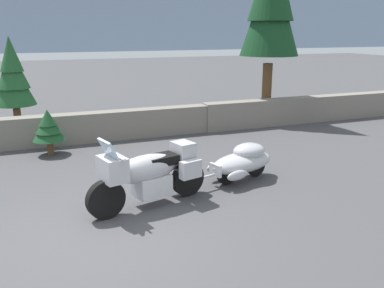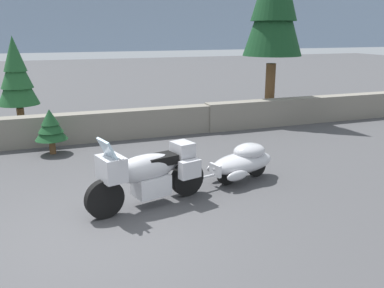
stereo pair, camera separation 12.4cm
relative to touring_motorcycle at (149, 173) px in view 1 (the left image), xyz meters
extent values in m
plane|color=#424244|center=(-0.95, -0.75, -0.62)|extent=(80.00, 80.00, 0.00)
cube|color=slate|center=(-0.95, 4.81, -0.22)|extent=(8.00, 0.48, 0.81)
cube|color=slate|center=(7.05, 4.77, -0.20)|extent=(8.00, 0.48, 0.85)
cube|color=#7F93AD|center=(-0.95, 94.76, 7.38)|extent=(240.00, 80.00, 16.00)
cylinder|color=black|center=(-0.79, -0.21, -0.29)|extent=(0.67, 0.31, 0.66)
cylinder|color=black|center=(0.80, 0.22, -0.29)|extent=(0.67, 0.31, 0.66)
cube|color=silver|center=(0.05, 0.01, -0.24)|extent=(0.69, 0.58, 0.36)
ellipsoid|color=#B2B2B7|center=(-0.04, -0.01, 0.09)|extent=(1.27, 0.74, 0.48)
cube|color=#B2B2B7|center=(-0.65, -0.18, 0.21)|extent=(0.48, 0.60, 0.40)
cube|color=#9EB7C6|center=(-0.69, -0.19, 0.54)|extent=(0.30, 0.47, 0.34)
cube|color=black|center=(0.25, 0.07, 0.19)|extent=(0.63, 0.49, 0.16)
cube|color=#B2B2B7|center=(0.71, 0.19, 0.29)|extent=(0.41, 0.47, 0.28)
cube|color=#B2B2B7|center=(0.74, -0.11, 0.01)|extent=(0.43, 0.26, 0.32)
cube|color=#B2B2B7|center=(0.58, 0.47, 0.01)|extent=(0.43, 0.26, 0.32)
cylinder|color=silver|center=(-0.60, -0.16, 0.44)|extent=(0.22, 0.69, 0.04)
cylinder|color=silver|center=(-0.74, -0.20, -0.04)|extent=(0.26, 0.13, 0.54)
cylinder|color=black|center=(1.73, 0.47, -0.40)|extent=(0.45, 0.21, 0.44)
cylinder|color=black|center=(2.53, 0.69, -0.40)|extent=(0.45, 0.21, 0.44)
ellipsoid|color=#B2B2B7|center=(2.13, 0.58, -0.24)|extent=(1.63, 1.05, 0.40)
ellipsoid|color=#B2B2B7|center=(2.30, 0.63, -0.02)|extent=(0.84, 0.73, 0.32)
cube|color=silver|center=(1.44, 0.39, -0.26)|extent=(0.14, 0.32, 0.24)
ellipsoid|color=#B2B2B7|center=(1.82, 0.16, -0.34)|extent=(0.54, 0.27, 0.20)
ellipsoid|color=#B2B2B7|center=(1.65, 0.78, -0.34)|extent=(0.54, 0.27, 0.20)
cylinder|color=silver|center=(1.07, 0.29, -0.35)|extent=(0.69, 0.23, 0.05)
cylinder|color=brown|center=(5.67, 5.57, 0.34)|extent=(0.33, 0.33, 1.93)
cone|color=#143D1E|center=(5.67, 5.57, 3.09)|extent=(1.94, 1.94, 3.05)
cylinder|color=brown|center=(-2.28, 6.09, -0.21)|extent=(0.21, 0.21, 0.83)
cone|color=#1E5128|center=(-2.28, 6.09, 0.97)|extent=(1.15, 1.15, 1.31)
cone|color=#1E5128|center=(-2.28, 6.09, 1.36)|extent=(0.89, 0.89, 1.14)
cone|color=#1E5128|center=(-2.28, 6.09, 1.75)|extent=(0.63, 0.63, 0.98)
cylinder|color=brown|center=(-1.50, 3.89, -0.46)|extent=(0.16, 0.16, 0.33)
cone|color=#194723|center=(-1.50, 3.89, 0.01)|extent=(0.79, 0.79, 0.52)
cone|color=#194723|center=(-1.50, 3.89, 0.17)|extent=(0.62, 0.62, 0.45)
cone|color=#194723|center=(-1.50, 3.89, 0.32)|extent=(0.44, 0.44, 0.39)
camera|label=1|loc=(-1.66, -6.46, 2.37)|focal=37.97mm
camera|label=2|loc=(-1.55, -6.50, 2.37)|focal=37.97mm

